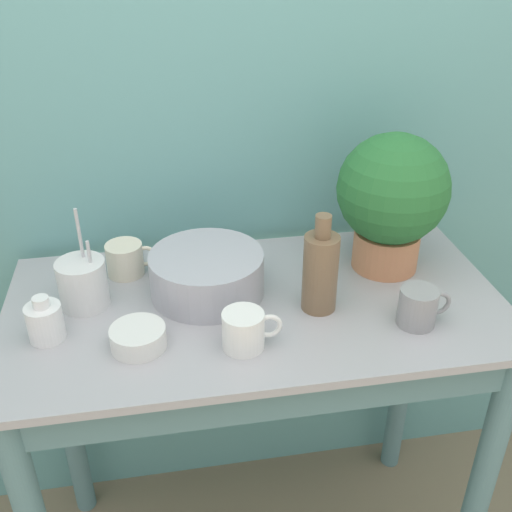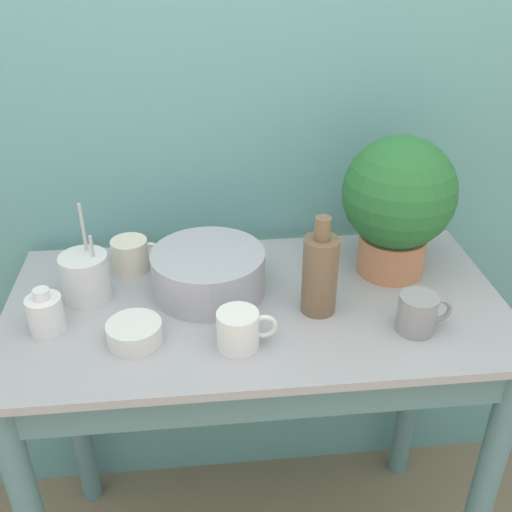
{
  "view_description": "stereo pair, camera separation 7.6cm",
  "coord_description": "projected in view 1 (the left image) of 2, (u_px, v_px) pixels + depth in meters",
  "views": [
    {
      "loc": [
        -0.19,
        -0.82,
        1.67
      ],
      "look_at": [
        0.0,
        0.29,
        1.02
      ],
      "focal_mm": 42.0,
      "sensor_mm": 36.0,
      "label": 1
    },
    {
      "loc": [
        -0.12,
        -0.83,
        1.67
      ],
      "look_at": [
        0.0,
        0.29,
        1.02
      ],
      "focal_mm": 42.0,
      "sensor_mm": 36.0,
      "label": 2
    }
  ],
  "objects": [
    {
      "name": "counter_table",
      "position": [
        257.0,
        380.0,
        1.45
      ],
      "size": [
        1.13,
        0.58,
        0.9
      ],
      "color": "slate",
      "rests_on": "ground_plane"
    },
    {
      "name": "bowl_small_enamel_white",
      "position": [
        138.0,
        337.0,
        1.21
      ],
      "size": [
        0.11,
        0.11,
        0.04
      ],
      "color": "silver",
      "rests_on": "counter_table"
    },
    {
      "name": "mug_white",
      "position": [
        244.0,
        330.0,
        1.2
      ],
      "size": [
        0.12,
        0.09,
        0.08
      ],
      "color": "white",
      "rests_on": "counter_table"
    },
    {
      "name": "potted_plant",
      "position": [
        392.0,
        197.0,
        1.4
      ],
      "size": [
        0.26,
        0.26,
        0.34
      ],
      "color": "tan",
      "rests_on": "counter_table"
    },
    {
      "name": "utensil_cup",
      "position": [
        83.0,
        283.0,
        1.33
      ],
      "size": [
        0.11,
        0.11,
        0.23
      ],
      "color": "silver",
      "rests_on": "counter_table"
    },
    {
      "name": "mug_grey",
      "position": [
        419.0,
        307.0,
        1.27
      ],
      "size": [
        0.12,
        0.08,
        0.09
      ],
      "color": "gray",
      "rests_on": "counter_table"
    },
    {
      "name": "wall_back",
      "position": [
        233.0,
        126.0,
        1.51
      ],
      "size": [
        6.0,
        0.05,
        2.4
      ],
      "color": "#609E9E",
      "rests_on": "ground_plane"
    },
    {
      "name": "bottle_tall",
      "position": [
        320.0,
        271.0,
        1.3
      ],
      "size": [
        0.08,
        0.08,
        0.23
      ],
      "color": "brown",
      "rests_on": "counter_table"
    },
    {
      "name": "bottle_short",
      "position": [
        45.0,
        321.0,
        1.23
      ],
      "size": [
        0.07,
        0.07,
        0.1
      ],
      "color": "white",
      "rests_on": "counter_table"
    },
    {
      "name": "mug_cream",
      "position": [
        126.0,
        259.0,
        1.45
      ],
      "size": [
        0.12,
        0.09,
        0.08
      ],
      "color": "beige",
      "rests_on": "counter_table"
    },
    {
      "name": "bowl_wash_large",
      "position": [
        207.0,
        274.0,
        1.37
      ],
      "size": [
        0.26,
        0.26,
        0.1
      ],
      "color": "#A8A8B2",
      "rests_on": "counter_table"
    }
  ]
}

